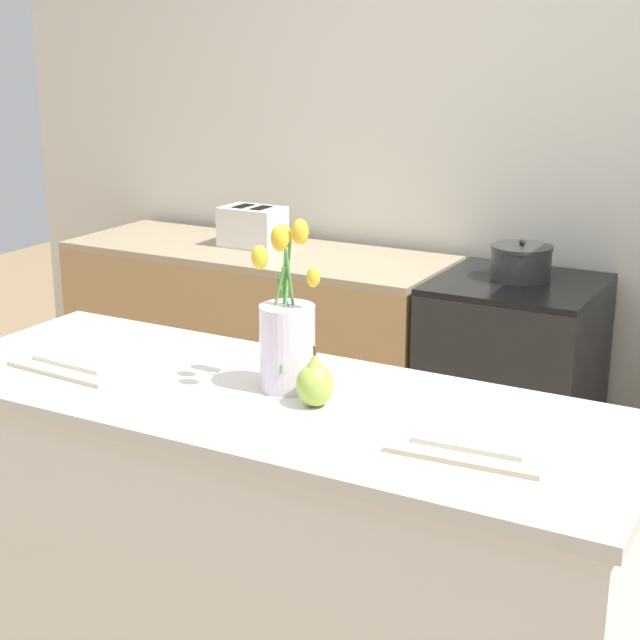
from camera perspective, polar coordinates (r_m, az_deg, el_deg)
back_wall at (r=4.05m, az=12.22°, el=9.94°), size 5.20×0.08×2.70m
kitchen_island at (r=2.55m, az=-2.80°, el=-14.39°), size 1.80×0.66×0.96m
back_counter at (r=4.32m, az=-3.67°, el=-1.62°), size 1.68×0.60×0.89m
stove_range at (r=3.86m, az=11.08°, el=-4.20°), size 0.60×0.61×0.89m
flower_vase at (r=2.34m, az=-1.92°, el=-0.97°), size 0.16×0.16×0.42m
pear_figurine at (r=2.25m, az=-0.29°, el=-3.65°), size 0.09×0.09×0.14m
plate_setting_left at (r=2.65m, az=-12.77°, el=-2.03°), size 0.34×0.34×0.02m
plate_setting_right at (r=2.13m, az=9.43°, el=-6.47°), size 0.34×0.34×0.02m
toaster at (r=4.25m, az=-3.95°, el=5.45°), size 0.28×0.18×0.17m
cooking_pot at (r=3.75m, az=11.62°, el=3.31°), size 0.23×0.23×0.15m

